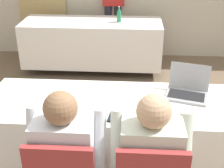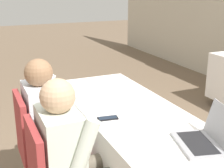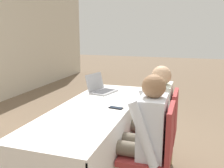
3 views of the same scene
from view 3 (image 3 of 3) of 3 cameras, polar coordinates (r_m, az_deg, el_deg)
The scene contains 9 objects.
conference_table_near at distance 2.64m, azimuth -4.02°, elevation -9.01°, with size 2.04×0.72×0.75m.
laptop at distance 3.14m, azimuth -2.50°, elevation -1.08°, with size 0.39×0.36×0.23m.
cell_phone at distance 2.51m, azimuth 0.92°, elevation -5.46°, with size 0.08×0.15×0.01m.
paper_beside_laptop at distance 2.96m, azimuth -0.72°, elevation -2.77°, with size 0.23×0.31×0.00m.
paper_centre_table at distance 2.60m, azimuth -7.08°, elevation -5.03°, with size 0.22×0.30×0.00m.
chair_near_left at distance 2.27m, azimuth 9.70°, elevation -14.62°, with size 0.44×0.44×0.91m.
chair_near_right at distance 2.75m, azimuth 11.31°, elevation -9.78°, with size 0.44×0.44×0.91m.
person_checkered_shirt at distance 2.22m, azimuth 7.16°, elevation -10.67°, with size 0.50×0.52×1.17m.
person_white_shirt at distance 2.70m, azimuth 9.26°, elevation -6.46°, with size 0.50×0.52×1.17m.
Camera 3 is at (-2.28, -0.92, 1.53)m, focal length 40.00 mm.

